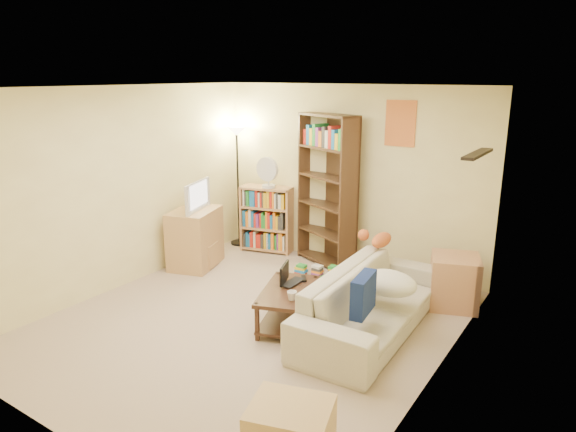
{
  "coord_description": "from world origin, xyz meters",
  "views": [
    {
      "loc": [
        3.16,
        -4.03,
        2.63
      ],
      "look_at": [
        0.03,
        0.7,
        1.05
      ],
      "focal_mm": 32.0,
      "sensor_mm": 36.0,
      "label": 1
    }
  ],
  "objects": [
    {
      "name": "side_table",
      "position": [
        1.72,
        1.64,
        0.3
      ],
      "size": [
        0.68,
        0.68,
        0.61
      ],
      "primitive_type": "cube",
      "rotation": [
        0.0,
        0.0,
        0.35
      ],
      "color": "tan",
      "rests_on": "ground"
    },
    {
      "name": "coffee_table",
      "position": [
        0.37,
        0.18,
        0.26
      ],
      "size": [
        0.79,
        1.05,
        0.41
      ],
      "rotation": [
        0.0,
        0.0,
        0.34
      ],
      "color": "#402118",
      "rests_on": "ground"
    },
    {
      "name": "short_bookshelf",
      "position": [
        -1.24,
        2.03,
        0.5
      ],
      "size": [
        0.83,
        0.49,
        1.0
      ],
      "rotation": [
        0.0,
        0.0,
        0.25
      ],
      "color": "tan",
      "rests_on": "ground"
    },
    {
      "name": "room",
      "position": [
        0.0,
        0.01,
        1.62
      ],
      "size": [
        4.5,
        4.54,
        2.52
      ],
      "color": "#BDA08E",
      "rests_on": "ground"
    },
    {
      "name": "television",
      "position": [
        -1.7,
        0.95,
        1.02
      ],
      "size": [
        0.76,
        0.49,
        0.41
      ],
      "primitive_type": "imported",
      "rotation": [
        0.0,
        0.0,
        1.88
      ],
      "color": "black",
      "rests_on": "tv_stand"
    },
    {
      "name": "tv_remote",
      "position": [
        0.37,
        0.51,
        0.42
      ],
      "size": [
        0.14,
        0.16,
        0.02
      ],
      "primitive_type": "cube",
      "rotation": [
        0.0,
        0.0,
        0.64
      ],
      "color": "black",
      "rests_on": "coffee_table"
    },
    {
      "name": "cream_blanket",
      "position": [
        1.32,
        0.62,
        0.55
      ],
      "size": [
        0.59,
        0.42,
        0.25
      ],
      "primitive_type": "ellipsoid",
      "color": "silver",
      "rests_on": "sofa"
    },
    {
      "name": "desk_fan",
      "position": [
        -1.18,
        1.99,
        1.23
      ],
      "size": [
        0.36,
        0.2,
        0.46
      ],
      "color": "silver",
      "rests_on": "short_bookshelf"
    },
    {
      "name": "navy_pillow",
      "position": [
        1.29,
        0.09,
        0.62
      ],
      "size": [
        0.18,
        0.44,
        0.38
      ],
      "primitive_type": "cube",
      "rotation": [
        0.0,
        0.0,
        1.7
      ],
      "color": "navy",
      "rests_on": "sofa"
    },
    {
      "name": "mug",
      "position": [
        0.55,
        -0.02,
        0.46
      ],
      "size": [
        0.1,
        0.1,
        0.09
      ],
      "primitive_type": "imported",
      "rotation": [
        0.0,
        0.0,
        -0.01
      ],
      "color": "white",
      "rests_on": "coffee_table"
    },
    {
      "name": "tall_bookshelf",
      "position": [
        -0.22,
        2.05,
        1.12
      ],
      "size": [
        1.0,
        0.65,
        2.11
      ],
      "rotation": [
        0.0,
        0.0,
        -0.39
      ],
      "color": "#432B1A",
      "rests_on": "ground"
    },
    {
      "name": "laptop_screen",
      "position": [
        0.25,
        0.29,
        0.54
      ],
      "size": [
        0.11,
        0.3,
        0.21
      ],
      "primitive_type": "cube",
      "rotation": [
        0.0,
        0.0,
        0.34
      ],
      "color": "white",
      "rests_on": "laptop"
    },
    {
      "name": "floor_lamp",
      "position": [
        -1.8,
        2.05,
        1.49
      ],
      "size": [
        0.32,
        0.32,
        1.86
      ],
      "color": "black",
      "rests_on": "ground"
    },
    {
      "name": "laptop",
      "position": [
        0.38,
        0.33,
        0.42
      ],
      "size": [
        0.32,
        0.22,
        0.02
      ],
      "primitive_type": "imported",
      "rotation": [
        0.0,
        0.0,
        1.59
      ],
      "color": "black",
      "rests_on": "coffee_table"
    },
    {
      "name": "tv_stand",
      "position": [
        -1.7,
        0.95,
        0.41
      ],
      "size": [
        0.75,
        0.89,
        0.81
      ],
      "primitive_type": "cube",
      "rotation": [
        0.0,
        0.0,
        0.3
      ],
      "color": "tan",
      "rests_on": "ground"
    },
    {
      "name": "sofa",
      "position": [
        1.17,
        0.56,
        0.32
      ],
      "size": [
        2.26,
        1.0,
        0.64
      ],
      "primitive_type": "imported",
      "rotation": [
        0.0,
        0.0,
        1.6
      ],
      "color": "beige",
      "rests_on": "ground"
    },
    {
      "name": "tabby_cat",
      "position": [
        0.85,
        1.4,
        0.73
      ],
      "size": [
        0.51,
        0.19,
        0.17
      ],
      "color": "#CB5D2B",
      "rests_on": "sofa"
    },
    {
      "name": "book_stacks",
      "position": [
        0.21,
        1.57,
        0.08
      ],
      "size": [
        1.1,
        0.26,
        0.19
      ],
      "color": "red",
      "rests_on": "ground"
    }
  ]
}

